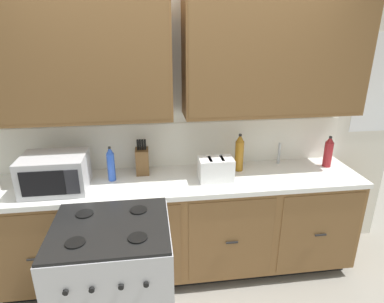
# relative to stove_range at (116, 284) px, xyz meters

# --- Properties ---
(ground_plane) EXTENTS (8.00, 8.00, 0.00)m
(ground_plane) POSITION_rel_stove_range_xyz_m (0.52, 0.33, -0.47)
(ground_plane) COLOR gray
(wall_unit) EXTENTS (4.25, 0.40, 2.57)m
(wall_unit) POSITION_rel_stove_range_xyz_m (0.52, 0.83, 1.21)
(wall_unit) COLOR silver
(wall_unit) RESTS_ON ground_plane
(counter_run) EXTENTS (3.08, 0.64, 0.94)m
(counter_run) POSITION_rel_stove_range_xyz_m (0.52, 0.63, 0.01)
(counter_run) COLOR black
(counter_run) RESTS_ON ground_plane
(stove_range) EXTENTS (0.76, 0.68, 0.95)m
(stove_range) POSITION_rel_stove_range_xyz_m (0.00, 0.00, 0.00)
(stove_range) COLOR #B7B7BC
(stove_range) RESTS_ON ground_plane
(microwave) EXTENTS (0.48, 0.37, 0.28)m
(microwave) POSITION_rel_stove_range_xyz_m (-0.45, 0.57, 0.61)
(microwave) COLOR #B7B7BC
(microwave) RESTS_ON counter_run
(toaster) EXTENTS (0.28, 0.18, 0.19)m
(toaster) POSITION_rel_stove_range_xyz_m (0.80, 0.57, 0.56)
(toaster) COLOR white
(toaster) RESTS_ON counter_run
(knife_block) EXTENTS (0.11, 0.14, 0.31)m
(knife_block) POSITION_rel_stove_range_xyz_m (0.21, 0.79, 0.58)
(knife_block) COLOR brown
(knife_block) RESTS_ON counter_run
(sink_faucet) EXTENTS (0.02, 0.02, 0.20)m
(sink_faucet) POSITION_rel_stove_range_xyz_m (1.45, 0.84, 0.57)
(sink_faucet) COLOR #B2B5BA
(sink_faucet) RESTS_ON counter_run
(bottle_blue) EXTENTS (0.06, 0.06, 0.29)m
(bottle_blue) POSITION_rel_stove_range_xyz_m (-0.04, 0.68, 0.61)
(bottle_blue) COLOR blue
(bottle_blue) RESTS_ON counter_run
(bottle_red) EXTENTS (0.08, 0.08, 0.29)m
(bottle_red) POSITION_rel_stove_range_xyz_m (1.86, 0.72, 0.61)
(bottle_red) COLOR maroon
(bottle_red) RESTS_ON counter_run
(bottle_amber) EXTENTS (0.08, 0.08, 0.33)m
(bottle_amber) POSITION_rel_stove_range_xyz_m (1.05, 0.74, 0.63)
(bottle_amber) COLOR #9E6619
(bottle_amber) RESTS_ON counter_run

